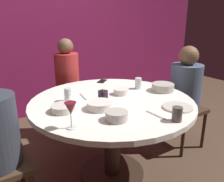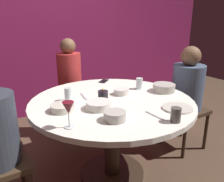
% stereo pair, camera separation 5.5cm
% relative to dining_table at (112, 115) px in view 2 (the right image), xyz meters
% --- Properties ---
extents(ground_plane, '(8.00, 8.00, 0.00)m').
position_rel_dining_table_xyz_m(ground_plane, '(0.00, 0.00, -0.60)').
color(ground_plane, '#4C3828').
extents(back_wall, '(6.00, 0.10, 2.60)m').
position_rel_dining_table_xyz_m(back_wall, '(0.00, 1.84, 0.70)').
color(back_wall, maroon).
rests_on(back_wall, ground).
extents(dining_table, '(1.39, 1.39, 0.75)m').
position_rel_dining_table_xyz_m(dining_table, '(0.00, 0.00, 0.00)').
color(dining_table, silver).
rests_on(dining_table, ground).
extents(seated_diner_back, '(0.40, 0.40, 1.19)m').
position_rel_dining_table_xyz_m(seated_diner_back, '(0.00, 0.98, 0.13)').
color(seated_diner_back, '#3F2D1E').
rests_on(seated_diner_back, ground).
extents(seated_diner_right, '(0.40, 0.40, 1.14)m').
position_rel_dining_table_xyz_m(seated_diner_right, '(0.94, 0.00, 0.11)').
color(seated_diner_right, '#3F2D1E').
rests_on(seated_diner_right, ground).
extents(candle_holder, '(0.09, 0.09, 0.10)m').
position_rel_dining_table_xyz_m(candle_holder, '(-0.07, 0.04, 0.19)').
color(candle_holder, black).
rests_on(candle_holder, dining_table).
extents(wine_glass, '(0.08, 0.08, 0.18)m').
position_rel_dining_table_xyz_m(wine_glass, '(-0.50, -0.30, 0.27)').
color(wine_glass, silver).
rests_on(wine_glass, dining_table).
extents(dinner_plate, '(0.24, 0.24, 0.01)m').
position_rel_dining_table_xyz_m(dinner_plate, '(0.33, -0.43, 0.15)').
color(dinner_plate, beige).
rests_on(dinner_plate, dining_table).
extents(cell_phone, '(0.15, 0.14, 0.01)m').
position_rel_dining_table_xyz_m(cell_phone, '(0.23, 0.55, 0.15)').
color(cell_phone, black).
rests_on(cell_phone, dining_table).
extents(bowl_serving_large, '(0.14, 0.14, 0.05)m').
position_rel_dining_table_xyz_m(bowl_serving_large, '(0.15, 0.08, 0.17)').
color(bowl_serving_large, silver).
rests_on(bowl_serving_large, dining_table).
extents(bowl_salad_center, '(0.21, 0.21, 0.07)m').
position_rel_dining_table_xyz_m(bowl_salad_center, '(0.55, -0.05, 0.18)').
color(bowl_salad_center, '#B2ADA3').
rests_on(bowl_salad_center, dining_table).
extents(bowl_small_white, '(0.20, 0.20, 0.06)m').
position_rel_dining_table_xyz_m(bowl_small_white, '(-0.19, -0.12, 0.18)').
color(bowl_small_white, silver).
rests_on(bowl_small_white, dining_table).
extents(bowl_sauce_side, '(0.15, 0.15, 0.07)m').
position_rel_dining_table_xyz_m(bowl_sauce_side, '(-0.19, -0.36, 0.18)').
color(bowl_sauce_side, '#B2ADA3').
rests_on(bowl_sauce_side, dining_table).
extents(bowl_rice_portion, '(0.18, 0.18, 0.05)m').
position_rel_dining_table_xyz_m(bowl_rice_portion, '(-0.44, -0.01, 0.17)').
color(bowl_rice_portion, beige).
rests_on(bowl_rice_portion, dining_table).
extents(cup_near_candle, '(0.06, 0.06, 0.11)m').
position_rel_dining_table_xyz_m(cup_near_candle, '(-0.33, 0.17, 0.20)').
color(cup_near_candle, silver).
rests_on(cup_near_candle, dining_table).
extents(cup_by_left_diner, '(0.06, 0.06, 0.11)m').
position_rel_dining_table_xyz_m(cup_by_left_diner, '(0.39, 0.13, 0.20)').
color(cup_by_left_diner, silver).
rests_on(cup_by_left_diner, dining_table).
extents(cup_by_right_diner, '(0.07, 0.07, 0.10)m').
position_rel_dining_table_xyz_m(cup_by_right_diner, '(0.14, -0.59, 0.20)').
color(cup_by_right_diner, '#4C4742').
rests_on(cup_by_right_diner, dining_table).
extents(fork_near_plate, '(0.04, 0.18, 0.01)m').
position_rel_dining_table_xyz_m(fork_near_plate, '(-0.17, 0.20, 0.15)').
color(fork_near_plate, '#B7B7BC').
rests_on(fork_near_plate, dining_table).
extents(knife_near_plate, '(0.03, 0.18, 0.01)m').
position_rel_dining_table_xyz_m(knife_near_plate, '(0.09, -0.44, 0.15)').
color(knife_near_plate, '#B7B7BC').
rests_on(knife_near_plate, dining_table).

